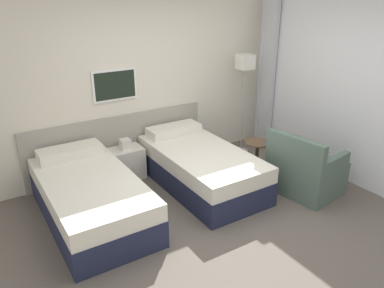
% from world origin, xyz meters
% --- Properties ---
extents(ground_plane, '(16.00, 16.00, 0.00)m').
position_xyz_m(ground_plane, '(0.00, 0.00, 0.00)').
color(ground_plane, '#5B544C').
extents(wall_headboard, '(10.00, 0.10, 2.70)m').
position_xyz_m(wall_headboard, '(-0.03, 2.06, 1.30)').
color(wall_headboard, beige).
rests_on(wall_headboard, ground_plane).
extents(wall_window, '(0.21, 4.53, 2.70)m').
position_xyz_m(wall_window, '(2.13, -0.13, 1.34)').
color(wall_window, white).
rests_on(wall_window, ground_plane).
extents(bed_near_door, '(1.01, 1.96, 0.66)m').
position_xyz_m(bed_near_door, '(-1.32, 1.03, 0.28)').
color(bed_near_door, '#1E233D').
rests_on(bed_near_door, ground_plane).
extents(bed_near_window, '(1.01, 1.96, 0.66)m').
position_xyz_m(bed_near_window, '(0.24, 1.03, 0.28)').
color(bed_near_window, '#1E233D').
rests_on(bed_near_window, ground_plane).
extents(nightstand, '(0.47, 0.35, 0.60)m').
position_xyz_m(nightstand, '(-0.54, 1.78, 0.24)').
color(nightstand, beige).
rests_on(nightstand, ground_plane).
extents(floor_lamp, '(0.24, 0.24, 1.63)m').
position_xyz_m(floor_lamp, '(1.49, 1.65, 1.36)').
color(floor_lamp, '#9E9993').
rests_on(floor_lamp, ground_plane).
extents(side_table, '(0.36, 0.36, 0.58)m').
position_xyz_m(side_table, '(1.01, 0.73, 0.40)').
color(side_table, brown).
rests_on(side_table, ground_plane).
extents(armchair, '(0.85, 0.94, 0.86)m').
position_xyz_m(armchair, '(1.33, 0.12, 0.29)').
color(armchair, '#4C6056').
rests_on(armchair, ground_plane).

